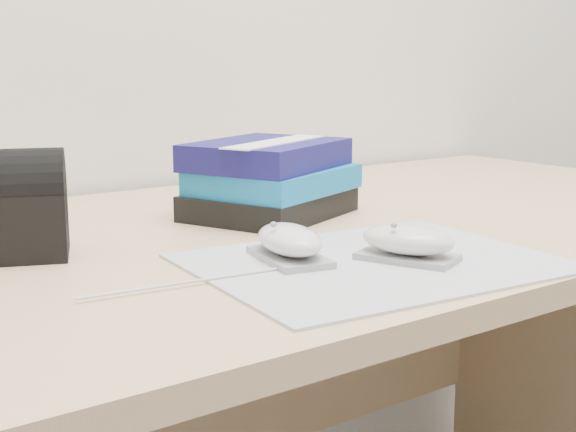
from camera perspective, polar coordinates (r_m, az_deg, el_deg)
desk at (r=1.24m, az=-0.79°, el=-10.63°), size 1.60×0.80×0.73m
mousepad at (r=0.91m, az=6.12°, el=-3.29°), size 0.42×0.34×0.00m
mouse_rear at (r=0.90m, az=0.11°, el=-1.90°), size 0.08×0.12×0.05m
mouse_front at (r=0.91m, az=8.51°, el=-1.91°), size 0.10×0.12×0.05m
usb_cable at (r=0.82m, az=-6.88°, el=-4.65°), size 0.24×0.03×0.00m
book_stack at (r=1.16m, az=-1.30°, el=2.63°), size 0.27×0.25×0.11m
pouch at (r=0.97m, az=-19.44°, el=0.71°), size 0.16×0.14×0.13m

